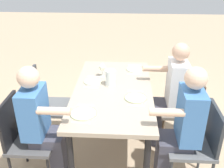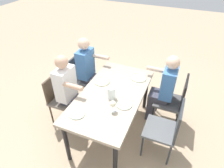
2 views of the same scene
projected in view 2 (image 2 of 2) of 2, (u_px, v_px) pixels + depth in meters
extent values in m
plane|color=tan|center=(112.00, 129.00, 3.30)|extent=(16.00, 16.00, 0.00)
cube|color=tan|center=(112.00, 95.00, 2.85)|extent=(1.65, 0.87, 0.04)
cylinder|color=black|center=(146.00, 92.00, 3.52)|extent=(0.06, 0.06, 0.74)
cylinder|color=black|center=(115.00, 161.00, 2.42)|extent=(0.06, 0.06, 0.74)
cylinder|color=black|center=(110.00, 83.00, 3.74)|extent=(0.06, 0.06, 0.74)
cylinder|color=black|center=(66.00, 143.00, 2.64)|extent=(0.06, 0.06, 0.74)
cube|color=#4F4F50|center=(168.00, 101.00, 3.21)|extent=(0.44, 0.44, 0.04)
cube|color=black|center=(184.00, 93.00, 3.00)|extent=(0.42, 0.03, 0.48)
cylinder|color=black|center=(157.00, 102.00, 3.54)|extent=(0.03, 0.03, 0.42)
cylinder|color=black|center=(152.00, 116.00, 3.26)|extent=(0.03, 0.03, 0.42)
cylinder|color=black|center=(179.00, 107.00, 3.43)|extent=(0.03, 0.03, 0.42)
cylinder|color=black|center=(176.00, 122.00, 3.14)|extent=(0.03, 0.03, 0.42)
cube|color=#5B5E61|center=(85.00, 79.00, 3.67)|extent=(0.44, 0.44, 0.04)
cube|color=#2D3338|center=(75.00, 67.00, 3.61)|extent=(0.42, 0.03, 0.42)
cylinder|color=#2D3338|center=(90.00, 98.00, 3.62)|extent=(0.03, 0.03, 0.45)
cylinder|color=#2D3338|center=(99.00, 86.00, 3.90)|extent=(0.03, 0.03, 0.45)
cylinder|color=#2D3338|center=(73.00, 93.00, 3.73)|extent=(0.03, 0.03, 0.45)
cylinder|color=#2D3338|center=(83.00, 82.00, 4.02)|extent=(0.03, 0.03, 0.45)
cube|color=#5B5E61|center=(160.00, 130.00, 2.72)|extent=(0.44, 0.44, 0.04)
cube|color=#2D3338|center=(179.00, 122.00, 2.51)|extent=(0.42, 0.03, 0.48)
cylinder|color=#2D3338|center=(148.00, 127.00, 3.06)|extent=(0.03, 0.03, 0.43)
cylinder|color=#2D3338|center=(142.00, 146.00, 2.77)|extent=(0.03, 0.03, 0.43)
cylinder|color=#2D3338|center=(173.00, 135.00, 2.94)|extent=(0.03, 0.03, 0.43)
cylinder|color=#2D3338|center=(169.00, 155.00, 2.65)|extent=(0.03, 0.03, 0.43)
cube|color=#6A6158|center=(66.00, 100.00, 3.18)|extent=(0.44, 0.44, 0.04)
cube|color=#473828|center=(53.00, 87.00, 3.12)|extent=(0.42, 0.03, 0.41)
cylinder|color=#473828|center=(71.00, 122.00, 3.13)|extent=(0.03, 0.03, 0.46)
cylinder|color=#473828|center=(83.00, 107.00, 3.41)|extent=(0.03, 0.03, 0.46)
cylinder|color=#473828|center=(52.00, 115.00, 3.25)|extent=(0.03, 0.03, 0.46)
cylinder|color=#473828|center=(65.00, 101.00, 3.53)|extent=(0.03, 0.03, 0.46)
cube|color=#3F3F4C|center=(97.00, 92.00, 3.74)|extent=(0.24, 0.14, 0.46)
cube|color=#3F3F4C|center=(92.00, 79.00, 3.60)|extent=(0.28, 0.32, 0.10)
cube|color=#3F72B2|center=(85.00, 63.00, 3.45)|extent=(0.34, 0.20, 0.52)
sphere|color=beige|center=(84.00, 44.00, 3.23)|extent=(0.20, 0.20, 0.20)
cylinder|color=beige|center=(101.00, 57.00, 3.42)|extent=(0.07, 0.30, 0.07)
cube|color=#3F3F4C|center=(151.00, 107.00, 3.41)|extent=(0.24, 0.14, 0.46)
cube|color=#3F3F4C|center=(159.00, 96.00, 3.22)|extent=(0.28, 0.32, 0.10)
cube|color=#3F72B2|center=(169.00, 83.00, 3.01)|extent=(0.34, 0.20, 0.49)
sphere|color=beige|center=(173.00, 62.00, 2.79)|extent=(0.20, 0.20, 0.20)
cylinder|color=beige|center=(156.00, 69.00, 3.13)|extent=(0.07, 0.30, 0.07)
cube|color=#3F3F4C|center=(80.00, 115.00, 3.25)|extent=(0.24, 0.14, 0.46)
cube|color=#3F3F4C|center=(74.00, 101.00, 3.11)|extent=(0.28, 0.32, 0.10)
cube|color=white|center=(65.00, 84.00, 2.96)|extent=(0.34, 0.20, 0.52)
sphere|color=tan|center=(61.00, 62.00, 2.74)|extent=(0.19, 0.19, 0.19)
cylinder|color=tan|center=(73.00, 86.00, 2.72)|extent=(0.07, 0.30, 0.07)
cylinder|color=silver|center=(139.00, 78.00, 3.15)|extent=(0.25, 0.25, 0.01)
torus|color=#A0BE77|center=(139.00, 78.00, 3.14)|extent=(0.26, 0.26, 0.01)
cube|color=silver|center=(141.00, 73.00, 3.26)|extent=(0.03, 0.17, 0.01)
cube|color=silver|center=(136.00, 83.00, 3.04)|extent=(0.02, 0.17, 0.01)
cylinder|color=silver|center=(102.00, 82.00, 3.06)|extent=(0.24, 0.24, 0.01)
torus|color=#A0BE77|center=(102.00, 82.00, 3.06)|extent=(0.24, 0.24, 0.01)
cube|color=silver|center=(106.00, 77.00, 3.17)|extent=(0.03, 0.17, 0.01)
cube|color=silver|center=(98.00, 87.00, 2.95)|extent=(0.02, 0.17, 0.01)
cylinder|color=white|center=(124.00, 105.00, 2.63)|extent=(0.21, 0.21, 0.01)
torus|color=#A9CD91|center=(124.00, 104.00, 2.63)|extent=(0.21, 0.21, 0.01)
cylinder|color=white|center=(113.00, 111.00, 2.55)|extent=(0.06, 0.06, 0.00)
cylinder|color=white|center=(113.00, 108.00, 2.52)|extent=(0.01, 0.01, 0.08)
sphere|color=#F2EFCC|center=(113.00, 104.00, 2.47)|extent=(0.08, 0.08, 0.08)
cube|color=silver|center=(128.00, 98.00, 2.75)|extent=(0.03, 0.17, 0.01)
cube|color=silver|center=(120.00, 112.00, 2.52)|extent=(0.02, 0.17, 0.01)
cylinder|color=white|center=(77.00, 114.00, 2.50)|extent=(0.21, 0.21, 0.01)
torus|color=#A9CD91|center=(77.00, 113.00, 2.49)|extent=(0.21, 0.21, 0.01)
cube|color=silver|center=(83.00, 107.00, 2.61)|extent=(0.03, 0.17, 0.01)
cube|color=silver|center=(71.00, 122.00, 2.39)|extent=(0.02, 0.17, 0.01)
cylinder|color=white|center=(111.00, 93.00, 2.70)|extent=(0.11, 0.11, 0.18)
cylinder|color=#EFEAC6|center=(111.00, 95.00, 2.72)|extent=(0.11, 0.11, 0.12)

